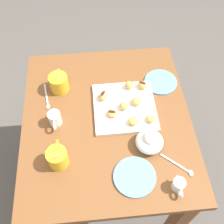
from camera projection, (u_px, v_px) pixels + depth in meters
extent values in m
plane|color=#514C47|center=(108.00, 176.00, 1.95)|extent=(8.00, 8.00, 0.00)
cube|color=brown|center=(107.00, 120.00, 1.35)|extent=(0.93, 0.81, 0.04)
cube|color=brown|center=(180.00, 218.00, 1.45)|extent=(0.07, 0.07, 0.71)
cube|color=brown|center=(153.00, 97.00, 1.90)|extent=(0.07, 0.07, 0.71)
cube|color=brown|center=(52.00, 104.00, 1.86)|extent=(0.07, 0.07, 0.71)
cube|color=silver|center=(125.00, 107.00, 1.36)|extent=(0.30, 0.30, 0.02)
cylinder|color=gold|center=(58.00, 158.00, 1.17)|extent=(0.09, 0.09, 0.09)
torus|color=gold|center=(58.00, 146.00, 1.19)|extent=(0.06, 0.01, 0.06)
cylinder|color=#331E11|center=(56.00, 154.00, 1.13)|extent=(0.08, 0.08, 0.01)
cylinder|color=silver|center=(56.00, 158.00, 1.13)|extent=(0.04, 0.03, 0.11)
cylinder|color=gold|center=(59.00, 83.00, 1.40)|extent=(0.10, 0.10, 0.09)
torus|color=gold|center=(59.00, 74.00, 1.43)|extent=(0.06, 0.01, 0.06)
cylinder|color=#331E11|center=(58.00, 78.00, 1.36)|extent=(0.08, 0.08, 0.01)
cylinder|color=silver|center=(58.00, 81.00, 1.36)|extent=(0.02, 0.04, 0.12)
cylinder|color=silver|center=(55.00, 118.00, 1.29)|extent=(0.06, 0.06, 0.07)
cone|color=silver|center=(54.00, 110.00, 1.28)|extent=(0.02, 0.02, 0.02)
torus|color=silver|center=(55.00, 125.00, 1.26)|extent=(0.05, 0.01, 0.05)
cylinder|color=white|center=(54.00, 115.00, 1.26)|extent=(0.05, 0.05, 0.01)
ellipsoid|color=silver|center=(149.00, 142.00, 1.22)|extent=(0.13, 0.13, 0.07)
sphere|color=silver|center=(150.00, 139.00, 1.20)|extent=(0.07, 0.07, 0.07)
ellipsoid|color=green|center=(150.00, 134.00, 1.19)|extent=(0.03, 0.03, 0.01)
cylinder|color=silver|center=(178.00, 185.00, 1.12)|extent=(0.05, 0.05, 0.05)
cone|color=silver|center=(178.00, 177.00, 1.12)|extent=(0.02, 0.02, 0.02)
torus|color=silver|center=(181.00, 193.00, 1.09)|extent=(0.04, 0.01, 0.04)
cylinder|color=#381E11|center=(180.00, 183.00, 1.10)|extent=(0.04, 0.04, 0.01)
cylinder|color=#66A8DB|center=(135.00, 177.00, 1.16)|extent=(0.18, 0.18, 0.01)
cylinder|color=#66A8DB|center=(161.00, 82.00, 1.45)|extent=(0.17, 0.17, 0.01)
cube|color=silver|center=(46.00, 95.00, 1.41)|extent=(0.15, 0.03, 0.00)
ellipsoid|color=silver|center=(48.00, 106.00, 1.37)|extent=(0.03, 0.02, 0.01)
cube|color=silver|center=(175.00, 163.00, 1.19)|extent=(0.11, 0.12, 0.00)
ellipsoid|color=silver|center=(191.00, 173.00, 1.17)|extent=(0.03, 0.02, 0.01)
ellipsoid|color=#DBA351|center=(133.00, 121.00, 1.28)|extent=(0.06, 0.07, 0.03)
ellipsoid|color=#DBA351|center=(112.00, 113.00, 1.31)|extent=(0.06, 0.06, 0.03)
ellipsoid|color=#381E11|center=(112.00, 112.00, 1.30)|extent=(0.02, 0.04, 0.00)
ellipsoid|color=#DBA351|center=(103.00, 96.00, 1.36)|extent=(0.07, 0.07, 0.04)
ellipsoid|color=#381E11|center=(103.00, 93.00, 1.35)|extent=(0.04, 0.03, 0.00)
ellipsoid|color=#DBA351|center=(129.00, 85.00, 1.40)|extent=(0.06, 0.06, 0.04)
ellipsoid|color=#DBA351|center=(136.00, 101.00, 1.35)|extent=(0.07, 0.07, 0.03)
ellipsoid|color=#DBA351|center=(142.00, 85.00, 1.40)|extent=(0.07, 0.06, 0.04)
ellipsoid|color=#381E11|center=(143.00, 83.00, 1.39)|extent=(0.03, 0.04, 0.00)
ellipsoid|color=#DBA351|center=(124.00, 106.00, 1.33)|extent=(0.05, 0.05, 0.04)
ellipsoid|color=#DBA351|center=(151.00, 118.00, 1.29)|extent=(0.04, 0.05, 0.03)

